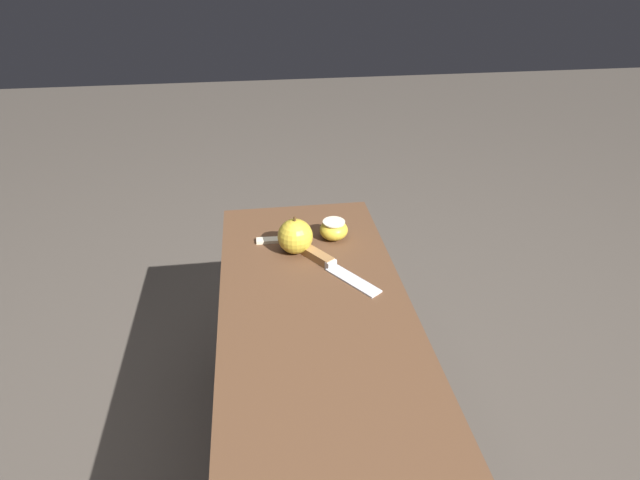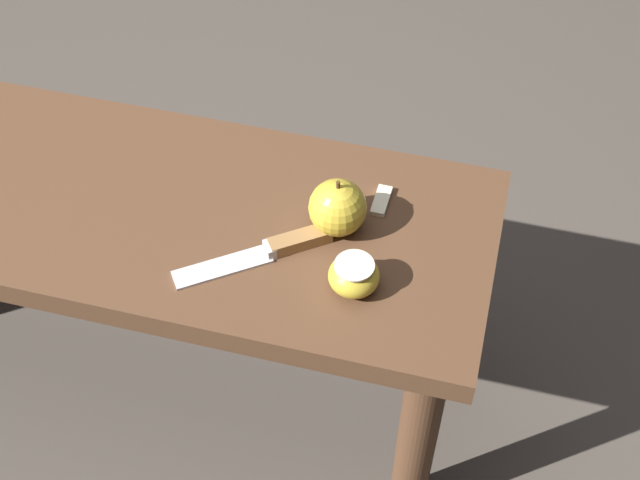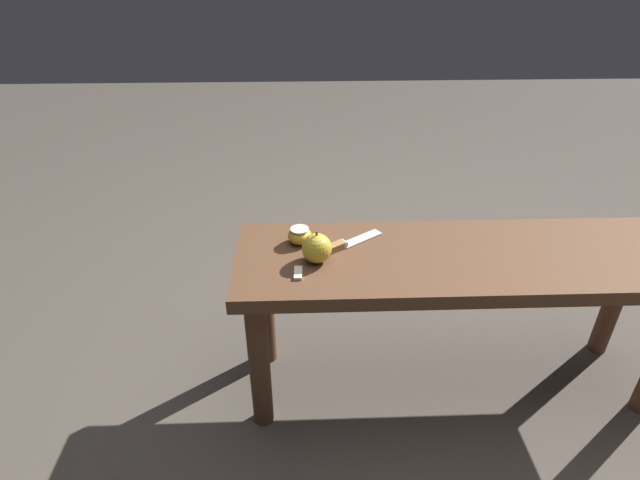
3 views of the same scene
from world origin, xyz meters
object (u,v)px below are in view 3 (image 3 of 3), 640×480
(apple_whole, at_px, (317,248))
(apple_cut, at_px, (300,235))
(wooden_bench, at_px, (462,278))
(knife, at_px, (341,246))

(apple_whole, xyz_separation_m, apple_cut, (-0.04, 0.10, -0.02))
(apple_whole, height_order, apple_cut, apple_whole)
(wooden_bench, bearing_deg, apple_cut, 170.59)
(wooden_bench, distance_m, knife, 0.35)
(wooden_bench, relative_size, knife, 6.42)
(wooden_bench, bearing_deg, apple_whole, -177.15)
(wooden_bench, xyz_separation_m, apple_cut, (-0.45, 0.07, 0.10))
(wooden_bench, relative_size, apple_whole, 13.98)
(knife, height_order, apple_whole, apple_whole)
(wooden_bench, xyz_separation_m, apple_whole, (-0.41, -0.02, 0.12))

